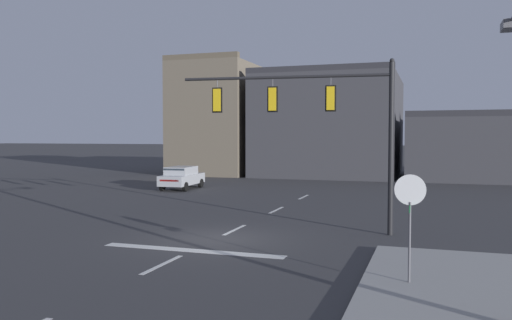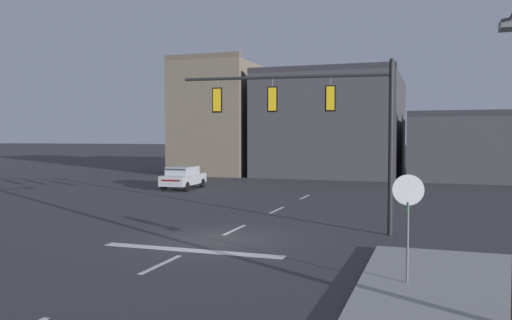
{
  "view_description": "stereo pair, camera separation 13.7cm",
  "coord_description": "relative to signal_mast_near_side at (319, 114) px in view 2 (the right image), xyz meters",
  "views": [
    {
      "loc": [
        7.44,
        -17.63,
        3.77
      ],
      "look_at": [
        0.58,
        2.96,
        2.78
      ],
      "focal_mm": 36.95,
      "sensor_mm": 36.0,
      "label": 1
    },
    {
      "loc": [
        7.57,
        -17.58,
        3.77
      ],
      "look_at": [
        0.58,
        2.96,
        2.78
      ],
      "focal_mm": 36.95,
      "sensor_mm": 36.0,
      "label": 2
    }
  ],
  "objects": [
    {
      "name": "building_row",
      "position": [
        -0.79,
        29.85,
        -0.24
      ],
      "size": [
        42.7,
        13.95,
        11.31
      ],
      "color": "#665B4C",
      "rests_on": "ground"
    },
    {
      "name": "ground_plane",
      "position": [
        -3.3,
        -2.6,
        -4.64
      ],
      "size": [
        400.0,
        400.0,
        0.0
      ],
      "primitive_type": "plane",
      "color": "#353538"
    },
    {
      "name": "signal_mast_near_side",
      "position": [
        0.0,
        0.0,
        0.0
      ],
      "size": [
        8.27,
        0.99,
        6.69
      ],
      "color": "black",
      "rests_on": "ground"
    },
    {
      "name": "sidewalk_near_corner",
      "position": [
        5.01,
        -6.6,
        -4.57
      ],
      "size": [
        5.0,
        8.0,
        0.15
      ],
      "primitive_type": "cube",
      "color": "gray",
      "rests_on": "ground"
    },
    {
      "name": "lane_centreline",
      "position": [
        -3.3,
        -0.6,
        -4.64
      ],
      "size": [
        0.16,
        26.4,
        0.01
      ],
      "color": "silver",
      "rests_on": "ground"
    },
    {
      "name": "stop_sign",
      "position": [
        3.67,
        -6.8,
        -2.5
      ],
      "size": [
        0.76,
        0.64,
        2.83
      ],
      "color": "#56565B",
      "rests_on": "ground"
    },
    {
      "name": "car_lot_nearside",
      "position": [
        -12.61,
        13.4,
        -3.79
      ],
      "size": [
        2.12,
        4.54,
        1.61
      ],
      "color": "#9EA0A5",
      "rests_on": "ground"
    },
    {
      "name": "stop_bar_paint",
      "position": [
        -3.3,
        -4.6,
        -4.64
      ],
      "size": [
        6.4,
        0.5,
        0.01
      ],
      "primitive_type": "cube",
      "color": "silver",
      "rests_on": "ground"
    }
  ]
}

